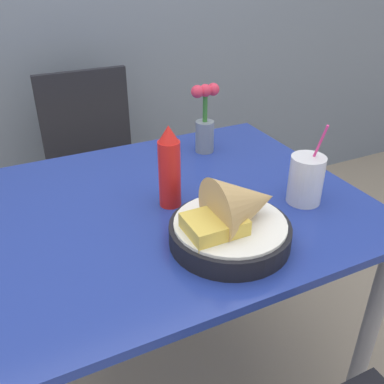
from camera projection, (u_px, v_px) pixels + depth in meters
ground_plane at (179, 377)px, 1.59m from camera, size 12.00×12.00×0.00m
dining_table at (175, 232)px, 1.26m from camera, size 1.03×0.87×0.76m
chair_far_window at (95, 160)px, 1.94m from camera, size 0.40×0.40×0.93m
food_basket at (235, 220)px, 1.01m from camera, size 0.29×0.29×0.18m
ketchup_bottle at (169, 168)px, 1.14m from camera, size 0.06×0.06×0.23m
drink_cup at (306, 181)px, 1.17m from camera, size 0.10×0.10×0.24m
flower_vase at (205, 121)px, 1.45m from camera, size 0.10×0.06×0.24m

